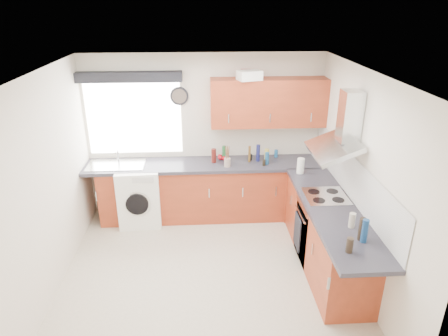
{
  "coord_description": "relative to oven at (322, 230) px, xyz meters",
  "views": [
    {
      "loc": [
        -0.04,
        -4.09,
        3.21
      ],
      "look_at": [
        0.25,
        0.85,
        1.1
      ],
      "focal_mm": 32.0,
      "sensor_mm": 36.0,
      "label": 1
    }
  ],
  "objects": [
    {
      "name": "jar_6",
      "position": [
        -0.83,
        1.21,
        0.61
      ],
      "size": [
        0.04,
        0.04,
        0.25
      ],
      "primitive_type": "cylinder",
      "color": "brown",
      "rests_on": "worktop_back"
    },
    {
      "name": "jar_3",
      "position": [
        -1.2,
        1.35,
        0.59
      ],
      "size": [
        0.07,
        0.07,
        0.21
      ],
      "primitive_type": "cylinder",
      "color": "#20592A",
      "rests_on": "worktop_back"
    },
    {
      "name": "base_cab_corner",
      "position": [
        0.0,
        1.2,
        0.01
      ],
      "size": [
        0.6,
        0.6,
        0.86
      ],
      "primitive_type": "cube",
      "color": "maroon",
      "rests_on": "ground_plane"
    },
    {
      "name": "storage_box",
      "position": [
        -0.84,
        1.42,
        1.78
      ],
      "size": [
        0.26,
        0.22,
        0.11
      ],
      "primitive_type": "cube",
      "rotation": [
        0.0,
        0.0,
        -0.09
      ],
      "color": "#B22029",
      "rests_on": "upper_cabinets"
    },
    {
      "name": "oven",
      "position": [
        0.0,
        0.0,
        0.0
      ],
      "size": [
        0.56,
        0.58,
        0.85
      ],
      "primitive_type": "cube",
      "color": "black",
      "rests_on": "ground_plane"
    },
    {
      "name": "casserole",
      "position": [
        -0.85,
        1.22,
        1.79
      ],
      "size": [
        0.37,
        0.31,
        0.13
      ],
      "primitive_type": "cube",
      "rotation": [
        0.0,
        0.0,
        0.29
      ],
      "color": "white",
      "rests_on": "upper_cabinets"
    },
    {
      "name": "window",
      "position": [
        -2.55,
        1.49,
        1.12
      ],
      "size": [
        1.4,
        0.02,
        1.1
      ],
      "primitive_type": "cube",
      "color": "white",
      "rests_on": "wall_back"
    },
    {
      "name": "ceiling",
      "position": [
        -1.5,
        -0.3,
        2.08
      ],
      "size": [
        3.6,
        3.6,
        0.02
      ],
      "primitive_type": "cube",
      "color": "white",
      "rests_on": "wall_back"
    },
    {
      "name": "jar_8",
      "position": [
        -0.57,
        1.16,
        0.6
      ],
      "size": [
        0.07,
        0.07,
        0.22
      ],
      "primitive_type": "cylinder",
      "color": "#9F8F36",
      "rests_on": "worktop_back"
    },
    {
      "name": "washing_machine",
      "position": [
        -2.5,
        1.1,
        0.03
      ],
      "size": [
        0.65,
        0.63,
        0.91
      ],
      "primitive_type": "cube",
      "rotation": [
        0.0,
        0.0,
        0.05
      ],
      "color": "white",
      "rests_on": "ground_plane"
    },
    {
      "name": "extractor_hood",
      "position": [
        0.1,
        -0.0,
        1.34
      ],
      "size": [
        0.52,
        0.78,
        0.66
      ],
      "primitive_type": null,
      "color": "silver",
      "rests_on": "wall_right"
    },
    {
      "name": "window_blind",
      "position": [
        -2.55,
        1.4,
        1.76
      ],
      "size": [
        1.5,
        0.18,
        0.14
      ],
      "primitive_type": "cube",
      "color": "black",
      "rests_on": "wall_back"
    },
    {
      "name": "ground_plane",
      "position": [
        -1.5,
        -0.3,
        -0.42
      ],
      "size": [
        3.6,
        3.6,
        0.0
      ],
      "primitive_type": "plane",
      "color": "beige"
    },
    {
      "name": "base_cab_back",
      "position": [
        -1.6,
        1.21,
        0.01
      ],
      "size": [
        3.0,
        0.58,
        0.86
      ],
      "primitive_type": "cube",
      "color": "maroon",
      "rests_on": "ground_plane"
    },
    {
      "name": "upper_cabinets",
      "position": [
        -0.55,
        1.32,
        1.38
      ],
      "size": [
        1.7,
        0.35,
        0.7
      ],
      "primitive_type": "cube",
      "color": "maroon",
      "rests_on": "wall_back"
    },
    {
      "name": "jar_1",
      "position": [
        -0.62,
        1.05,
        0.53
      ],
      "size": [
        0.05,
        0.05,
        0.09
      ],
      "primitive_type": "cylinder",
      "color": "black",
      "rests_on": "worktop_back"
    },
    {
      "name": "bottle_3",
      "position": [
        -0.12,
        -1.18,
        0.56
      ],
      "size": [
        0.07,
        0.07,
        0.16
      ],
      "primitive_type": "cylinder",
      "color": "#2E2319",
      "rests_on": "worktop_right"
    },
    {
      "name": "bottle_1",
      "position": [
        0.07,
        -0.73,
        0.57
      ],
      "size": [
        0.07,
        0.07,
        0.17
      ],
      "primitive_type": "cylinder",
      "color": "beige",
      "rests_on": "worktop_right"
    },
    {
      "name": "jar_5",
      "position": [
        -1.17,
        1.17,
        0.55
      ],
      "size": [
        0.05,
        0.05,
        0.13
      ],
      "primitive_type": "cylinder",
      "color": "navy",
      "rests_on": "worktop_back"
    },
    {
      "name": "jar_0",
      "position": [
        -1.37,
        1.23,
        0.59
      ],
      "size": [
        0.07,
        0.07,
        0.21
      ],
      "primitive_type": "cylinder",
      "color": "#531511",
      "rests_on": "worktop_back"
    },
    {
      "name": "worktop_back",
      "position": [
        -1.5,
        1.2,
        0.46
      ],
      "size": [
        3.6,
        0.62,
        0.05
      ],
      "primitive_type": "cube",
      "color": "#292730",
      "rests_on": "base_cab_back"
    },
    {
      "name": "wall_right",
      "position": [
        0.3,
        -0.3,
        0.82
      ],
      "size": [
        0.02,
        3.6,
        2.5
      ],
      "primitive_type": "cube",
      "color": "silver",
      "rests_on": "ground_plane"
    },
    {
      "name": "wall_clock",
      "position": [
        -1.86,
        1.46,
        1.45
      ],
      "size": [
        0.27,
        0.04,
        0.27
      ],
      "primitive_type": "cylinder",
      "rotation": [
        1.57,
        0.0,
        0.0
      ],
      "color": "black",
      "rests_on": "wall_back"
    },
    {
      "name": "bottle_0",
      "position": [
        0.09,
        -1.01,
        0.61
      ],
      "size": [
        0.07,
        0.07,
        0.26
      ],
      "primitive_type": "cylinder",
      "color": "navy",
      "rests_on": "worktop_right"
    },
    {
      "name": "worktop_right",
      "position": [
        0.0,
        -0.3,
        0.46
      ],
      "size": [
        0.62,
        2.42,
        0.05
      ],
      "primitive_type": "cube",
      "color": "#292730",
      "rests_on": "base_cab_right"
    },
    {
      "name": "jar_9",
      "position": [
        -0.69,
        1.24,
        0.61
      ],
      "size": [
        0.06,
        0.06,
        0.26
      ],
      "primitive_type": "cylinder",
      "color": "#181A52",
      "rests_on": "worktop_back"
    },
    {
      "name": "base_cab_right",
      "position": [
        0.01,
        -0.15,
        0.01
      ],
      "size": [
        0.58,
        2.1,
        0.86
      ],
      "primitive_type": "cube",
      "color": "maroon",
      "rests_on": "ground_plane"
    },
    {
      "name": "sink",
      "position": [
        -2.83,
        1.2,
        0.52
      ],
      "size": [
        0.84,
        0.46,
        0.1
      ],
      "primitive_type": null,
      "color": "silver",
      "rests_on": "worktop_back"
    },
    {
      "name": "bottle_2",
      "position": [
        0.07,
        -0.97,
        0.61
      ],
      "size": [
        0.07,
        0.07,
        0.25
      ],
      "primitive_type": "cylinder",
      "color": "black",
      "rests_on": "worktop_right"
    },
    {
      "name": "tomato_cluster",
      "position": [
        -1.22,
        1.35,
        0.52
      ],
      "size": [
        0.15,
        0.15,
        0.07
      ],
      "primitive_type": null,
      "rotation": [
        0.0,
        0.0,
        -0.06
      ],
      "color": "#B40B15",
      "rests_on": "worktop_back"
    },
    {
      "name": "wall_front",
      "position": [
        -1.5,
        -2.1,
        0.82
      ],
      "size": [
        3.6,
        0.02,
        2.5
      ],
      "primitive_type": "cube",
      "color": "silver",
      "rests_on": "ground_plane"
    },
    {
      "name": "jar_4",
      "position": [
        -0.8,
        1.29,
        0.53
      ],
      "size": [
        0.06,
        0.06,
        0.09
      ],
      "primitive_type": "cylinder",
      "color": "black",
      "rests_on": "worktop_back"
    },
    {
      "name": "jar_7",
      "position": [
        -0.38,
        1.39,
        0.54
      ],
      "size": [
        0.05,
        0.05,
        0.11
      ],
      "primitive_type": "cylinder",
      "color": "#1D588D",
      "rests_on": "worktop_back"
    },
    {
      "name": "utensil_pot",
      "position": [
        -1.17,
        1.05,
        0.55
      ],
      "size": [
        0.11,
        0.11,
        0.13
      ],
      "primitive_type": "cylinder",
      "rotation": [
        0.0,
        0.0,
        -0.15
      ],
      "color": "gray",
      "rests_on": "worktop_back"
    },
    {
      "name": "wall_left",
      "position": [
        -3.3,
        -0.3,
        0.82
      ],
      "size": [
        0.02,
        3.6,
        2.5
      ],
      "primitive_type": "cube",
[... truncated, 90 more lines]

